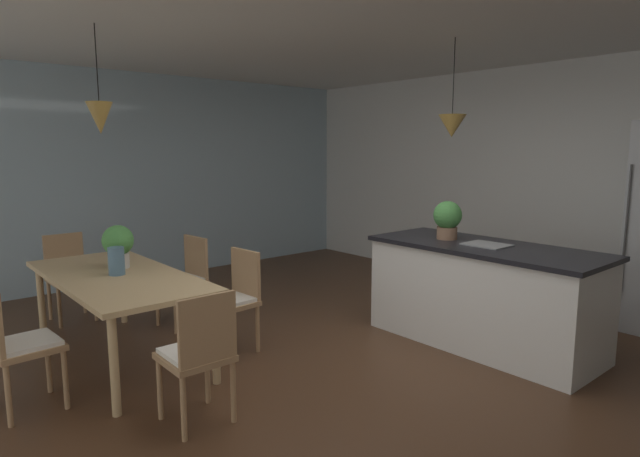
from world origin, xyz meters
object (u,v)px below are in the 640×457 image
Objects in this scene: dining_table at (117,282)px; chair_kitchen_end at (199,352)px; potted_plant_on_table at (118,244)px; chair_near_right at (18,343)px; chair_far_left at (185,278)px; vase_on_dining_table at (116,261)px; potted_plant_on_island at (447,218)px; chair_window_end at (69,274)px; kitchen_island at (483,294)px; chair_far_right at (234,297)px.

dining_table is 2.31× the size of chair_kitchen_end.
chair_kitchen_end is at bearing -3.60° from potted_plant_on_table.
dining_table is at bearing 179.98° from chair_kitchen_end.
chair_near_right is (0.46, -0.82, -0.19)m from dining_table.
chair_near_right is at bearing -60.93° from chair_far_left.
vase_on_dining_table reaches higher than chair_kitchen_end.
dining_table is at bearing -117.63° from potted_plant_on_island.
chair_kitchen_end is 1.00× the size of chair_window_end.
vase_on_dining_table is (-1.73, -2.58, 0.38)m from kitchen_island.
kitchen_island reaches higher than dining_table.
dining_table is 1.39m from chair_window_end.
chair_far_right is 1.08m from potted_plant_on_table.
dining_table is 0.36m from potted_plant_on_table.
potted_plant_on_table reaches higher than chair_window_end.
potted_plant_on_table is (-1.56, -2.48, -0.16)m from potted_plant_on_island.
vase_on_dining_table is at bearing -11.39° from dining_table.
chair_far_left is (-0.91, -0.00, 0.00)m from chair_far_right.
chair_far_left is (-1.83, 0.82, 0.00)m from chair_kitchen_end.
chair_window_end and chair_far_left have the same top height.
vase_on_dining_table is (1.40, -0.00, 0.36)m from chair_window_end.
vase_on_dining_table is (-0.42, -0.83, 0.36)m from chair_far_right.
chair_near_right is at bearing -104.73° from potted_plant_on_island.
chair_window_end is at bearing -136.58° from potted_plant_on_island.
chair_kitchen_end is at bearing 0.01° from chair_window_end.
vase_on_dining_table is at bearing -59.76° from chair_far_left.
potted_plant_on_island reaches higher than vase_on_dining_table.
chair_far_left is 2.36× the size of potted_plant_on_table.
chair_kitchen_end is 3.85× the size of vase_on_dining_table.
chair_far_right is at bearing 47.54° from potted_plant_on_table.
dining_table is 1.39m from chair_kitchen_end.
chair_kitchen_end and chair_window_end have the same top height.
vase_on_dining_table is at bearing -123.82° from kitchen_island.
chair_near_right is 0.43× the size of kitchen_island.
potted_plant_on_island is 2.91m from vase_on_dining_table.
chair_far_right is at bearing 138.46° from chair_kitchen_end.
potted_plant_on_island is (1.80, 1.76, 0.62)m from chair_far_left.
dining_table is 2.31× the size of chair_far_left.
chair_window_end is (-1.37, -0.00, -0.19)m from dining_table.
chair_kitchen_end is at bearing -0.02° from dining_table.
potted_plant_on_island is at bearing 44.21° from chair_far_left.
chair_far_left reaches higher than dining_table.
chair_kitchen_end is at bearing -98.36° from kitchen_island.
potted_plant_on_island is (-0.40, 0.00, 0.63)m from kitchen_island.
chair_window_end is 2.45× the size of potted_plant_on_island.
kitchen_island is at bearing 69.08° from chair_near_right.
chair_kitchen_end is at bearing -89.41° from potted_plant_on_island.
chair_near_right is 3.85× the size of vase_on_dining_table.
kitchen_island is at bearing 0.00° from potted_plant_on_island.
chair_kitchen_end is 1.00× the size of chair_far_left.
chair_far_right is 1.64m from chair_near_right.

